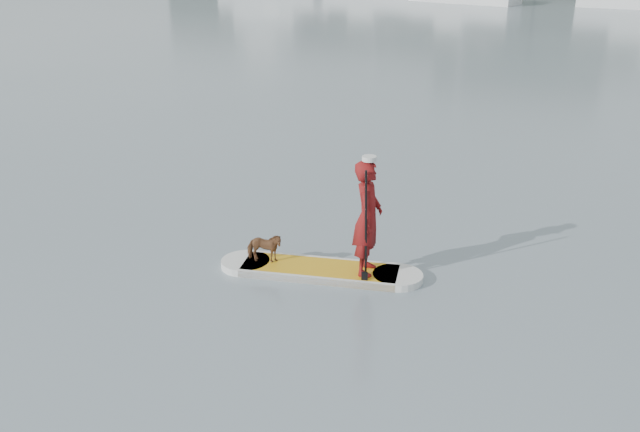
% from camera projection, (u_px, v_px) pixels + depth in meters
% --- Properties ---
extents(ground, '(140.00, 140.00, 0.00)m').
position_uv_depth(ground, '(405.00, 257.00, 12.04)').
color(ground, slate).
rests_on(ground, ground).
extents(paddleboard, '(3.21, 1.47, 0.12)m').
position_uv_depth(paddleboard, '(320.00, 270.00, 11.44)').
color(paddleboard, gold).
rests_on(paddleboard, ground).
extents(paddler, '(0.60, 0.76, 1.83)m').
position_uv_depth(paddler, '(368.00, 218.00, 10.93)').
color(paddler, maroon).
rests_on(paddler, paddleboard).
extents(white_cap, '(0.22, 0.22, 0.07)m').
position_uv_depth(white_cap, '(369.00, 158.00, 10.58)').
color(white_cap, silver).
rests_on(white_cap, paddler).
extents(dog, '(0.65, 0.44, 0.51)m').
position_uv_depth(dog, '(264.00, 248.00, 11.50)').
color(dog, brown).
rests_on(dog, paddleboard).
extents(paddle, '(0.11, 0.30, 2.00)m').
position_uv_depth(paddle, '(366.00, 240.00, 10.73)').
color(paddle, black).
rests_on(paddle, ground).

